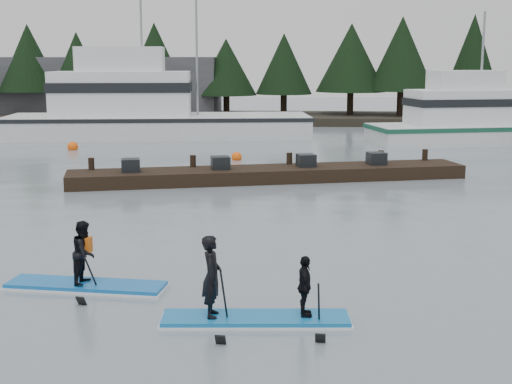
{
  "coord_description": "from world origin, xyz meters",
  "views": [
    {
      "loc": [
        1.0,
        -13.75,
        4.77
      ],
      "look_at": [
        0.0,
        6.0,
        1.1
      ],
      "focal_mm": 50.0,
      "sensor_mm": 36.0,
      "label": 1
    }
  ],
  "objects_px": {
    "floating_dock": "(270,174)",
    "paddleboard_duo": "(252,296)",
    "fishing_boat_large": "(150,124)",
    "fishing_boat_medium": "(483,133)",
    "paddleboard_solo": "(85,266)"
  },
  "relations": [
    {
      "from": "fishing_boat_medium",
      "to": "fishing_boat_large",
      "type": "bearing_deg",
      "value": 160.7
    },
    {
      "from": "paddleboard_duo",
      "to": "paddleboard_solo",
      "type": "bearing_deg",
      "value": 150.6
    },
    {
      "from": "fishing_boat_large",
      "to": "paddleboard_solo",
      "type": "bearing_deg",
      "value": -87.74
    },
    {
      "from": "fishing_boat_large",
      "to": "fishing_boat_medium",
      "type": "height_order",
      "value": "fishing_boat_large"
    },
    {
      "from": "fishing_boat_medium",
      "to": "floating_dock",
      "type": "xyz_separation_m",
      "value": [
        -12.02,
        -13.95,
        -0.33
      ]
    },
    {
      "from": "floating_dock",
      "to": "paddleboard_solo",
      "type": "relative_size",
      "value": 4.64
    },
    {
      "from": "floating_dock",
      "to": "paddleboard_duo",
      "type": "bearing_deg",
      "value": -103.45
    },
    {
      "from": "fishing_boat_large",
      "to": "fishing_boat_medium",
      "type": "relative_size",
      "value": 1.32
    },
    {
      "from": "fishing_boat_large",
      "to": "floating_dock",
      "type": "distance_m",
      "value": 18.0
    },
    {
      "from": "fishing_boat_medium",
      "to": "paddleboard_solo",
      "type": "bearing_deg",
      "value": -132.28
    },
    {
      "from": "paddleboard_duo",
      "to": "floating_dock",
      "type": "bearing_deg",
      "value": 87.62
    },
    {
      "from": "paddleboard_solo",
      "to": "fishing_boat_medium",
      "type": "bearing_deg",
      "value": 67.08
    },
    {
      "from": "fishing_boat_large",
      "to": "floating_dock",
      "type": "bearing_deg",
      "value": -69.83
    },
    {
      "from": "paddleboard_duo",
      "to": "fishing_boat_large",
      "type": "bearing_deg",
      "value": 101.5
    },
    {
      "from": "paddleboard_solo",
      "to": "paddleboard_duo",
      "type": "xyz_separation_m",
      "value": [
        3.63,
        -1.8,
        0.03
      ]
    }
  ]
}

